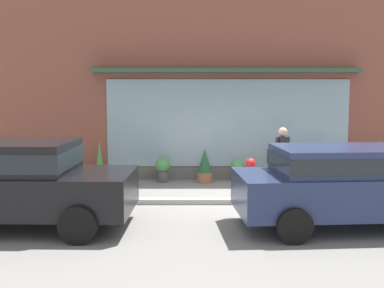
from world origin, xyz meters
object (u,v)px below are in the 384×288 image
object	(u,v)px
parked_car_black	(18,179)
pedestrian_with_handbag	(281,156)
potted_plant_window_center	(280,165)
potted_plant_doorstep	(99,162)
potted_plant_low_front	(237,170)
fire_hydrant	(250,178)
potted_plant_window_left	(354,169)
potted_plant_trailing_edge	(204,166)
potted_plant_by_entrance	(163,168)
parked_car_navy	(346,182)

from	to	relation	value
parked_car_black	pedestrian_with_handbag	bearing A→B (deg)	28.51
potted_plant_window_center	potted_plant_doorstep	bearing A→B (deg)	178.95
potted_plant_low_front	fire_hydrant	bearing A→B (deg)	-85.83
potted_plant_window_left	potted_plant_trailing_edge	xyz separation A→B (m)	(-4.27, 0.12, 0.04)
potted_plant_window_center	potted_plant_by_entrance	distance (m)	3.41
potted_plant_trailing_edge	fire_hydrant	bearing A→B (deg)	-59.00
potted_plant_window_left	potted_plant_by_entrance	xyz separation A→B (m)	(-5.48, 0.14, -0.00)
parked_car_black	potted_plant_low_front	distance (m)	6.64
potted_plant_window_left	potted_plant_by_entrance	distance (m)	5.49
fire_hydrant	parked_car_navy	world-z (taller)	parked_car_navy
potted_plant_window_left	pedestrian_with_handbag	bearing A→B (deg)	-145.77
parked_car_black	potted_plant_by_entrance	distance (m)	5.27
potted_plant_low_front	potted_plant_trailing_edge	xyz separation A→B (m)	(-0.95, -0.12, 0.11)
potted_plant_window_left	potted_plant_window_center	world-z (taller)	potted_plant_window_center
potted_plant_low_front	potted_plant_by_entrance	world-z (taller)	potted_plant_by_entrance
potted_plant_doorstep	potted_plant_window_center	xyz separation A→B (m)	(5.24, -0.10, -0.07)
fire_hydrant	potted_plant_low_front	bearing A→B (deg)	94.17
parked_car_navy	parked_car_black	xyz separation A→B (m)	(-6.27, -0.03, 0.06)
fire_hydrant	potted_plant_trailing_edge	distance (m)	2.12
parked_car_navy	potted_plant_by_entrance	xyz separation A→B (m)	(-3.80, 4.60, -0.48)
potted_plant_window_left	potted_plant_doorstep	bearing A→B (deg)	178.13
parked_car_navy	parked_car_black	bearing A→B (deg)	175.88
potted_plant_window_left	potted_plant_low_front	xyz separation A→B (m)	(-3.32, 0.24, -0.07)
parked_car_navy	potted_plant_window_center	xyz separation A→B (m)	(-0.39, 4.60, -0.40)
potted_plant_doorstep	potted_plant_window_center	size ratio (longest dim) A/B	1.30
potted_plant_low_front	potted_plant_window_left	bearing A→B (deg)	-4.17
potted_plant_trailing_edge	potted_plant_window_left	bearing A→B (deg)	-1.64
fire_hydrant	pedestrian_with_handbag	bearing A→B (deg)	5.03
potted_plant_by_entrance	parked_car_black	bearing A→B (deg)	-118.13
potted_plant_low_front	potted_plant_window_center	world-z (taller)	potted_plant_window_center
parked_car_navy	potted_plant_doorstep	world-z (taller)	parked_car_navy
parked_car_navy	potted_plant_window_center	size ratio (longest dim) A/B	4.90
pedestrian_with_handbag	potted_plant_trailing_edge	bearing A→B (deg)	-76.56
potted_plant_doorstep	potted_plant_by_entrance	world-z (taller)	potted_plant_doorstep
pedestrian_with_handbag	potted_plant_window_center	size ratio (longest dim) A/B	1.90
pedestrian_with_handbag	parked_car_black	world-z (taller)	pedestrian_with_handbag
parked_car_navy	potted_plant_window_center	distance (m)	4.63
fire_hydrant	potted_plant_window_center	bearing A→B (deg)	59.06
parked_car_navy	potted_plant_window_left	xyz separation A→B (m)	(1.69, 4.46, -0.48)
potted_plant_low_front	potted_plant_by_entrance	distance (m)	2.17
fire_hydrant	pedestrian_with_handbag	distance (m)	0.95
fire_hydrant	potted_plant_low_front	distance (m)	1.95
parked_car_black	parked_car_navy	bearing A→B (deg)	1.59
potted_plant_by_entrance	potted_plant_trailing_edge	distance (m)	1.21
parked_car_black	potted_plant_by_entrance	world-z (taller)	parked_car_black
fire_hydrant	potted_plant_doorstep	bearing A→B (deg)	154.97
potted_plant_window_left	parked_car_navy	bearing A→B (deg)	-110.72
parked_car_black	potted_plant_trailing_edge	bearing A→B (deg)	52.69
potted_plant_trailing_edge	potted_plant_by_entrance	bearing A→B (deg)	179.08
parked_car_navy	fire_hydrant	bearing A→B (deg)	114.08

